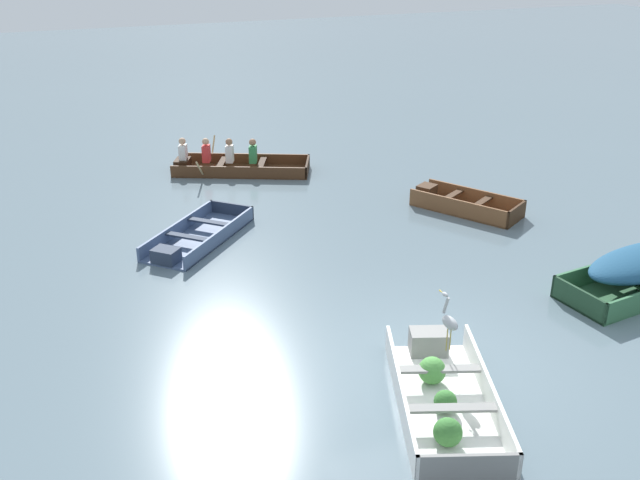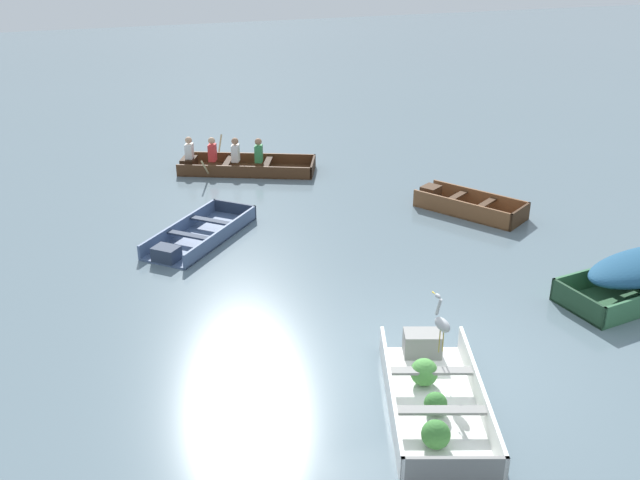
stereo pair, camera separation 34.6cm
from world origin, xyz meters
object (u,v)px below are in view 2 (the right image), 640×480
skiff_wooden_brown_near_moored (465,205)px  skiff_slate_blue_mid_moored (198,236)px  dinghy_white_foreground (432,395)px  rowboat_dark_varnish_with_crew (238,163)px  heron_on_dinghy (442,322)px

skiff_wooden_brown_near_moored → skiff_slate_blue_mid_moored: size_ratio=0.92×
skiff_wooden_brown_near_moored → dinghy_white_foreground: bearing=-123.9°
rowboat_dark_varnish_with_crew → heron_on_dinghy: heron_on_dinghy is taller
dinghy_white_foreground → rowboat_dark_varnish_with_crew: size_ratio=0.86×
rowboat_dark_varnish_with_crew → dinghy_white_foreground: bearing=-89.7°
skiff_wooden_brown_near_moored → heron_on_dinghy: 6.65m
dinghy_white_foreground → skiff_wooden_brown_near_moored: dinghy_white_foreground is taller
rowboat_dark_varnish_with_crew → heron_on_dinghy: size_ratio=4.35×
skiff_wooden_brown_near_moored → heron_on_dinghy: bearing=-123.7°
dinghy_white_foreground → skiff_wooden_brown_near_moored: 7.28m
skiff_slate_blue_mid_moored → skiff_wooden_brown_near_moored: bearing=-4.1°
dinghy_white_foreground → skiff_wooden_brown_near_moored: bearing=56.1°
skiff_wooden_brown_near_moored → rowboat_dark_varnish_with_crew: bearing=132.0°
rowboat_dark_varnish_with_crew → heron_on_dinghy: 10.09m
dinghy_white_foreground → heron_on_dinghy: 0.99m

